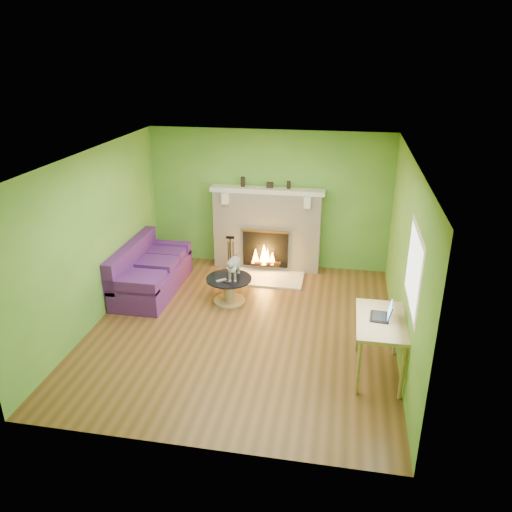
{
  "coord_description": "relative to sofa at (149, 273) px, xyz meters",
  "views": [
    {
      "loc": [
        1.37,
        -6.43,
        3.93
      ],
      "look_at": [
        0.13,
        0.4,
        1.03
      ],
      "focal_mm": 35.0,
      "sensor_mm": 36.0,
      "label": 1
    }
  ],
  "objects": [
    {
      "name": "hearth",
      "position": [
        1.86,
        0.81,
        -0.31
      ],
      "size": [
        1.5,
        0.75,
        0.03
      ],
      "primitive_type": "cube",
      "color": "beige",
      "rests_on": "floor"
    },
    {
      "name": "fireplace",
      "position": [
        1.86,
        1.33,
        0.45
      ],
      "size": [
        2.1,
        0.46,
        1.58
      ],
      "color": "beige",
      "rests_on": "floor"
    },
    {
      "name": "cat",
      "position": [
        1.55,
        -0.12,
        0.31
      ],
      "size": [
        0.26,
        0.67,
        0.41
      ],
      "primitive_type": null,
      "rotation": [
        0.0,
        0.0,
        0.03
      ],
      "color": "#5E5E63",
      "rests_on": "coffee_table"
    },
    {
      "name": "laptop",
      "position": [
        3.79,
        -1.73,
        0.58
      ],
      "size": [
        0.29,
        0.32,
        0.23
      ],
      "primitive_type": null,
      "rotation": [
        0.0,
        0.0,
        -0.08
      ],
      "color": "black",
      "rests_on": "desk"
    },
    {
      "name": "window_pane",
      "position": [
        4.09,
        -1.89,
        1.22
      ],
      "size": [
        0.0,
        1.06,
        1.06
      ],
      "primitive_type": "plane",
      "rotation": [
        1.57,
        0.0,
        -1.57
      ],
      "color": "white",
      "rests_on": "wall_right"
    },
    {
      "name": "wall_left",
      "position": [
        -0.39,
        -0.99,
        0.97
      ],
      "size": [
        0.0,
        5.0,
        5.0
      ],
      "primitive_type": "plane",
      "rotation": [
        1.57,
        0.0,
        1.57
      ],
      "color": "#48872C",
      "rests_on": "floor"
    },
    {
      "name": "wall_front",
      "position": [
        1.86,
        -3.49,
        0.97
      ],
      "size": [
        5.0,
        0.0,
        5.0
      ],
      "primitive_type": "plane",
      "rotation": [
        -1.57,
        0.0,
        0.0
      ],
      "color": "#48872C",
      "rests_on": "floor"
    },
    {
      "name": "sofa",
      "position": [
        0.0,
        0.0,
        0.0
      ],
      "size": [
        0.87,
        1.88,
        0.84
      ],
      "color": "#421759",
      "rests_on": "floor"
    },
    {
      "name": "mantel_vase_left",
      "position": [
        1.4,
        1.34,
        1.34
      ],
      "size": [
        0.08,
        0.08,
        0.18
      ],
      "primitive_type": "cylinder",
      "color": "black",
      "rests_on": "mantel"
    },
    {
      "name": "fire_tools",
      "position": [
        1.23,
        0.96,
        0.06
      ],
      "size": [
        0.19,
        0.19,
        0.7
      ],
      "primitive_type": null,
      "color": "black",
      "rests_on": "hearth"
    },
    {
      "name": "desk",
      "position": [
        3.81,
        -1.78,
        0.37
      ],
      "size": [
        0.62,
        1.07,
        0.79
      ],
      "color": "tan",
      "rests_on": "floor"
    },
    {
      "name": "mantel_vase_right",
      "position": [
        2.25,
        1.34,
        1.32
      ],
      "size": [
        0.07,
        0.07,
        0.14
      ],
      "primitive_type": "cylinder",
      "color": "black",
      "rests_on": "mantel"
    },
    {
      "name": "remote_silver",
      "position": [
        1.37,
        -0.29,
        0.11
      ],
      "size": [
        0.16,
        0.14,
        0.02
      ],
      "primitive_type": "cube",
      "rotation": [
        0.0,
        0.0,
        0.69
      ],
      "color": "gray",
      "rests_on": "coffee_table"
    },
    {
      "name": "mantel",
      "position": [
        1.86,
        1.31,
        1.21
      ],
      "size": [
        2.1,
        0.28,
        0.08
      ],
      "primitive_type": "cube",
      "color": "beige",
      "rests_on": "fireplace"
    },
    {
      "name": "coffee_table",
      "position": [
        1.47,
        -0.17,
        -0.08
      ],
      "size": [
        0.76,
        0.76,
        0.43
      ],
      "color": "tan",
      "rests_on": "floor"
    },
    {
      "name": "wall_right",
      "position": [
        4.11,
        -0.99,
        0.97
      ],
      "size": [
        0.0,
        5.0,
        5.0
      ],
      "primitive_type": "plane",
      "rotation": [
        1.57,
        0.0,
        -1.57
      ],
      "color": "#48872C",
      "rests_on": "floor"
    },
    {
      "name": "wall_back",
      "position": [
        1.86,
        1.51,
        0.97
      ],
      "size": [
        5.0,
        0.0,
        5.0
      ],
      "primitive_type": "plane",
      "rotation": [
        1.57,
        0.0,
        0.0
      ],
      "color": "#48872C",
      "rests_on": "floor"
    },
    {
      "name": "floor",
      "position": [
        1.86,
        -0.99,
        -0.33
      ],
      "size": [
        5.0,
        5.0,
        0.0
      ],
      "primitive_type": "plane",
      "color": "#553718",
      "rests_on": "ground"
    },
    {
      "name": "window_frame",
      "position": [
        4.1,
        -1.89,
        1.22
      ],
      "size": [
        0.0,
        1.2,
        1.2
      ],
      "primitive_type": "plane",
      "rotation": [
        1.57,
        0.0,
        -1.57
      ],
      "color": "silver",
      "rests_on": "wall_right"
    },
    {
      "name": "ceiling",
      "position": [
        1.86,
        -0.99,
        2.27
      ],
      "size": [
        5.0,
        5.0,
        0.0
      ],
      "primitive_type": "plane",
      "rotation": [
        3.14,
        0.0,
        0.0
      ],
      "color": "white",
      "rests_on": "wall_back"
    },
    {
      "name": "remote_black",
      "position": [
        1.49,
        -0.35,
        0.11
      ],
      "size": [
        0.17,
        0.08,
        0.02
      ],
      "primitive_type": "cube",
      "rotation": [
        0.0,
        0.0,
        -0.25
      ],
      "color": "black",
      "rests_on": "coffee_table"
    },
    {
      "name": "mantel_box",
      "position": [
        1.9,
        1.34,
        1.3
      ],
      "size": [
        0.12,
        0.08,
        0.1
      ],
      "primitive_type": "cube",
      "color": "black",
      "rests_on": "mantel"
    }
  ]
}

